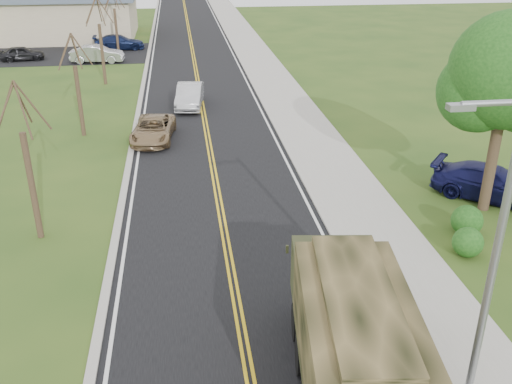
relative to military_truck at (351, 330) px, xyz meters
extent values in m
cube|color=black|center=(-2.34, 39.44, -1.98)|extent=(8.00, 120.00, 0.01)
cube|color=#9E998E|center=(1.81, 39.44, -1.92)|extent=(0.30, 120.00, 0.12)
cube|color=#9E998E|center=(3.56, 39.44, -1.93)|extent=(3.20, 120.00, 0.10)
cube|color=#9E998E|center=(-6.49, 39.44, -1.93)|extent=(0.30, 120.00, 0.10)
cylinder|color=gray|center=(2.66, -1.06, 2.02)|extent=(0.18, 0.18, 8.00)
cylinder|color=gray|center=(2.06, -1.06, 5.82)|extent=(1.40, 0.12, 0.12)
cube|color=gray|center=(1.36, -1.06, 5.77)|extent=(0.50, 0.22, 0.12)
cylinder|color=#38281C|center=(8.66, 9.44, 0.54)|extent=(0.44, 0.44, 5.04)
sphere|color=#174313|center=(8.66, 9.44, 3.87)|extent=(4.50, 4.50, 4.50)
sphere|color=#174313|center=(7.86, 9.94, 2.97)|extent=(3.24, 3.24, 3.24)
cylinder|color=#38281C|center=(-9.34, 9.44, 0.12)|extent=(0.24, 0.24, 4.20)
cylinder|color=#38281C|center=(-8.87, 9.57, 3.15)|extent=(1.01, 0.33, 1.90)
cylinder|color=#38281C|center=(-9.31, 10.06, 3.07)|extent=(0.13, 1.29, 1.74)
cylinder|color=#38281C|center=(-9.80, 9.62, 3.15)|extent=(0.98, 0.43, 1.90)
cylinder|color=#38281C|center=(-9.73, 8.96, 3.07)|extent=(0.79, 1.05, 1.77)
cylinder|color=#38281C|center=(-9.07, 9.03, 3.15)|extent=(0.58, 0.90, 1.90)
cylinder|color=#38281C|center=(-9.34, 21.44, 0.00)|extent=(0.24, 0.24, 3.96)
cylinder|color=#38281C|center=(-8.89, 21.56, 2.85)|extent=(0.96, 0.32, 1.79)
cylinder|color=#38281C|center=(-9.31, 22.02, 2.78)|extent=(0.12, 1.22, 1.65)
cylinder|color=#38281C|center=(-9.78, 21.61, 2.85)|extent=(0.93, 0.41, 1.79)
cylinder|color=#38281C|center=(-9.71, 20.99, 2.78)|extent=(0.75, 0.99, 1.67)
cylinder|color=#38281C|center=(-9.09, 21.05, 2.85)|extent=(0.55, 0.85, 1.80)
cylinder|color=#38281C|center=(-9.34, 33.44, 0.24)|extent=(0.24, 0.24, 4.44)
cylinder|color=#38281C|center=(-8.84, 33.58, 3.44)|extent=(1.07, 0.35, 2.00)
cylinder|color=#38281C|center=(-9.31, 34.09, 3.36)|extent=(0.13, 1.36, 1.84)
cylinder|color=#38281C|center=(-9.83, 33.63, 3.44)|extent=(1.03, 0.46, 2.00)
cylinder|color=#38281C|center=(-9.75, 32.93, 3.36)|extent=(0.83, 1.10, 1.87)
cylinder|color=#38281C|center=(-9.06, 33.00, 3.44)|extent=(0.61, 0.95, 2.01)
cylinder|color=#38281C|center=(-9.34, 45.44, 0.06)|extent=(0.24, 0.24, 4.08)
cylinder|color=#38281C|center=(-9.72, 44.97, 2.92)|extent=(0.77, 1.02, 1.72)
cube|color=tan|center=(-18.34, 55.44, 0.12)|extent=(20.00, 12.00, 4.20)
cube|color=black|center=(-12.34, 45.44, -1.97)|extent=(18.00, 10.00, 0.02)
cylinder|color=black|center=(-0.92, 0.92, -1.44)|extent=(0.47, 1.11, 1.08)
cylinder|color=black|center=(1.12, 0.67, -1.44)|extent=(0.47, 1.11, 1.08)
cylinder|color=black|center=(-0.76, 2.29, -1.44)|extent=(0.47, 1.11, 1.08)
cylinder|color=black|center=(1.29, 2.04, -1.44)|extent=(0.47, 1.11, 1.08)
cube|color=#363A1F|center=(0.03, 0.21, -0.95)|extent=(3.17, 7.10, 0.34)
cube|color=#363A1F|center=(0.33, 2.70, -0.12)|extent=(2.56, 2.14, 1.37)
cube|color=black|center=(0.44, 3.57, 0.08)|extent=(2.15, 0.34, 0.69)
cube|color=#363A1F|center=(-0.08, -0.61, -0.71)|extent=(3.07, 5.46, 0.15)
cube|color=black|center=(-0.08, -0.61, 0.32)|extent=(3.07, 5.46, 1.96)
cube|color=black|center=(-0.08, -0.61, 1.35)|extent=(2.19, 5.35, 0.25)
imported|color=#8E7350|center=(-5.34, 20.04, -1.34)|extent=(2.63, 4.81, 1.28)
imported|color=silver|center=(-3.14, 26.36, -1.23)|extent=(2.09, 4.72, 1.51)
imported|color=#11123E|center=(9.40, 10.34, -1.25)|extent=(5.20, 4.78, 1.46)
imported|color=black|center=(-17.58, 43.18, -1.34)|extent=(3.96, 2.07, 1.29)
imported|color=#A3A3A8|center=(-10.82, 41.44, -1.22)|extent=(4.69, 1.88, 1.51)
imported|color=#101A3D|center=(-9.40, 47.28, -1.27)|extent=(4.96, 2.21, 1.41)
camera|label=1|loc=(-3.73, -10.61, 8.73)|focal=40.00mm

